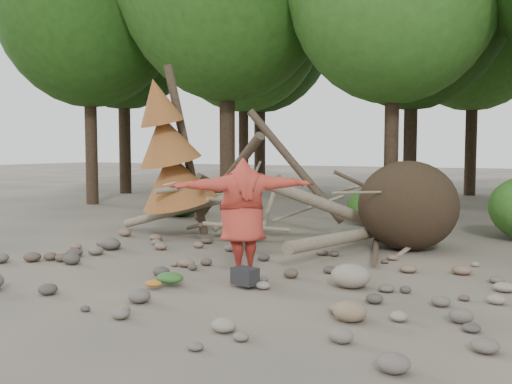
% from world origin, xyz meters
% --- Properties ---
extents(ground, '(120.00, 120.00, 0.00)m').
position_xyz_m(ground, '(0.00, 0.00, 0.00)').
color(ground, '#514C44').
rests_on(ground, ground).
extents(deadfall_pile, '(8.55, 5.24, 3.30)m').
position_xyz_m(deadfall_pile, '(2.02, 4.24, 0.95)').
color(deadfall_pile, '#332619').
rests_on(deadfall_pile, ground).
extents(dead_conifer, '(2.06, 2.16, 4.35)m').
position_xyz_m(dead_conifer, '(-3.12, 3.37, 2.11)').
color(dead_conifer, '#4C3F30').
rests_on(dead_conifer, ground).
extents(bush_left, '(1.80, 1.80, 1.44)m').
position_xyz_m(bush_left, '(-5.50, 7.20, 0.72)').
color(bush_left, '#235015').
rests_on(bush_left, ground).
extents(bush_mid, '(1.40, 1.40, 1.12)m').
position_xyz_m(bush_mid, '(0.80, 7.80, 0.56)').
color(bush_mid, '#2E661D').
rests_on(bush_mid, ground).
extents(frisbee_thrower, '(2.84, 2.14, 2.01)m').
position_xyz_m(frisbee_thrower, '(0.76, 0.07, 1.08)').
color(frisbee_thrower, '#AB3326').
rests_on(frisbee_thrower, ground).
extents(backpack, '(0.46, 0.35, 0.27)m').
position_xyz_m(backpack, '(1.03, -0.35, 0.13)').
color(backpack, black).
rests_on(backpack, ground).
extents(cloth_green, '(0.47, 0.39, 0.18)m').
position_xyz_m(cloth_green, '(-0.11, -0.82, 0.09)').
color(cloth_green, '#2A5D25').
rests_on(cloth_green, ground).
extents(cloth_orange, '(0.29, 0.23, 0.10)m').
position_xyz_m(cloth_orange, '(-0.21, -1.14, 0.05)').
color(cloth_orange, '#A9661D').
rests_on(cloth_orange, ground).
extents(boulder_front_right, '(0.45, 0.41, 0.27)m').
position_xyz_m(boulder_front_right, '(3.09, -1.31, 0.14)').
color(boulder_front_right, '#806B50').
rests_on(boulder_front_right, ground).
extents(boulder_mid_right, '(0.65, 0.58, 0.39)m').
position_xyz_m(boulder_mid_right, '(2.54, 0.43, 0.19)').
color(boulder_mid_right, gray).
rests_on(boulder_mid_right, ground).
extents(boulder_mid_left, '(0.46, 0.41, 0.28)m').
position_xyz_m(boulder_mid_left, '(-3.27, 1.31, 0.14)').
color(boulder_mid_left, '#574F49').
rests_on(boulder_mid_left, ground).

